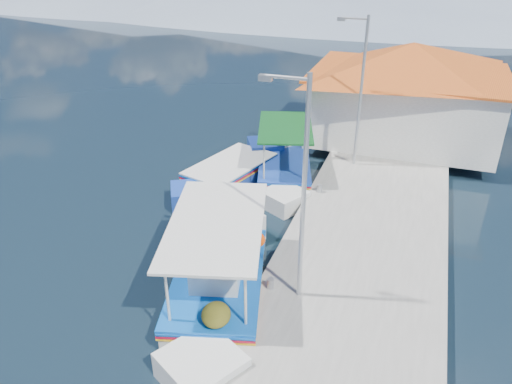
% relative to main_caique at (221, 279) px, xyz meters
% --- Properties ---
extents(ground, '(160.00, 160.00, 0.00)m').
position_rel_main_caique_xyz_m(ground, '(-2.38, -1.85, -0.53)').
color(ground, black).
rests_on(ground, ground).
extents(quay, '(5.00, 44.00, 0.50)m').
position_rel_main_caique_xyz_m(quay, '(3.52, 4.15, -0.28)').
color(quay, '#9C9892').
rests_on(quay, ground).
extents(bollards, '(0.20, 17.20, 0.30)m').
position_rel_main_caique_xyz_m(bollards, '(1.42, 3.40, 0.12)').
color(bollards, '#A5A8AD').
rests_on(bollards, quay).
extents(main_caique, '(3.85, 8.00, 2.73)m').
position_rel_main_caique_xyz_m(main_caique, '(0.00, 0.00, 0.00)').
color(main_caique, silver).
rests_on(main_caique, ground).
extents(caique_green_canopy, '(3.32, 6.63, 2.59)m').
position_rel_main_caique_xyz_m(caique_green_canopy, '(-0.41, 7.85, -0.14)').
color(caique_green_canopy, silver).
rests_on(caique_green_canopy, ground).
extents(caique_blue_hull, '(3.32, 6.74, 1.25)m').
position_rel_main_caique_xyz_m(caique_blue_hull, '(-2.49, 6.91, -0.19)').
color(caique_blue_hull, '#193997').
rests_on(caique_blue_hull, ground).
extents(harbor_building, '(10.49, 10.49, 4.40)m').
position_rel_main_caique_xyz_m(harbor_building, '(3.82, 13.15, 2.25)').
color(harbor_building, white).
rests_on(harbor_building, quay).
extents(lamp_post_near, '(1.21, 0.14, 6.00)m').
position_rel_main_caique_xyz_m(lamp_post_near, '(2.13, 0.15, 3.33)').
color(lamp_post_near, '#A5A8AD').
rests_on(lamp_post_near, quay).
extents(lamp_post_far, '(1.21, 0.14, 6.00)m').
position_rel_main_caique_xyz_m(lamp_post_far, '(2.13, 9.15, 3.33)').
color(lamp_post_far, '#A5A8AD').
rests_on(lamp_post_far, quay).
extents(mountain_ridge, '(171.40, 96.00, 5.50)m').
position_rel_main_caique_xyz_m(mountain_ridge, '(4.17, 54.15, 1.51)').
color(mountain_ridge, gray).
rests_on(mountain_ridge, ground).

